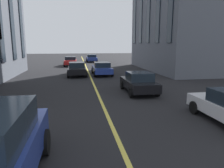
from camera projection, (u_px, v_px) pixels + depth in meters
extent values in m
cube|color=#D8C64C|center=(93.00, 83.00, 17.80)|extent=(80.00, 0.16, 0.01)
cylinder|color=black|center=(44.00, 142.00, 6.12)|extent=(0.76, 0.27, 0.76)
cube|color=black|center=(139.00, 84.00, 14.12)|extent=(3.90, 1.75, 0.55)
cube|color=#19232D|center=(140.00, 76.00, 13.83)|extent=(1.64, 1.54, 0.55)
cylinder|color=black|center=(122.00, 85.00, 15.28)|extent=(0.60, 0.21, 0.60)
cylinder|color=black|center=(144.00, 84.00, 15.55)|extent=(0.60, 0.21, 0.60)
cylinder|color=black|center=(131.00, 93.00, 12.79)|extent=(0.60, 0.21, 0.60)
cylinder|color=black|center=(157.00, 92.00, 13.06)|extent=(0.60, 0.21, 0.60)
cylinder|color=black|center=(194.00, 107.00, 9.78)|extent=(0.60, 0.21, 0.60)
cube|color=black|center=(77.00, 70.00, 21.86)|extent=(4.40, 1.80, 0.55)
cube|color=#19232D|center=(77.00, 65.00, 21.97)|extent=(1.85, 1.58, 0.50)
cylinder|color=black|center=(86.00, 74.00, 20.64)|extent=(0.64, 0.22, 0.64)
cylinder|color=black|center=(68.00, 75.00, 20.36)|extent=(0.64, 0.22, 0.64)
cylinder|color=black|center=(85.00, 71.00, 23.46)|extent=(0.64, 0.22, 0.64)
cylinder|color=black|center=(69.00, 71.00, 23.17)|extent=(0.64, 0.22, 0.64)
cube|color=navy|center=(102.00, 69.00, 22.27)|extent=(4.40, 1.80, 0.55)
cube|color=#19232D|center=(102.00, 65.00, 21.96)|extent=(1.85, 1.58, 0.50)
cylinder|color=black|center=(93.00, 70.00, 23.59)|extent=(0.64, 0.22, 0.64)
cylinder|color=black|center=(108.00, 70.00, 23.87)|extent=(0.64, 0.22, 0.64)
cylinder|color=black|center=(95.00, 74.00, 20.77)|extent=(0.64, 0.22, 0.64)
cylinder|color=black|center=(112.00, 74.00, 21.05)|extent=(0.64, 0.22, 0.64)
cube|color=navy|center=(92.00, 59.00, 39.09)|extent=(4.40, 1.80, 0.55)
cube|color=#19232D|center=(92.00, 56.00, 38.78)|extent=(1.85, 1.58, 0.50)
cylinder|color=black|center=(87.00, 60.00, 40.41)|extent=(0.64, 0.22, 0.64)
cylinder|color=black|center=(96.00, 60.00, 40.69)|extent=(0.64, 0.22, 0.64)
cylinder|color=black|center=(87.00, 61.00, 37.60)|extent=(0.64, 0.22, 0.64)
cylinder|color=black|center=(97.00, 61.00, 37.88)|extent=(0.64, 0.22, 0.64)
cube|color=#B21E1E|center=(71.00, 62.00, 31.92)|extent=(4.40, 1.80, 0.55)
cube|color=#19232D|center=(70.00, 58.00, 32.04)|extent=(1.85, 1.58, 0.50)
cylinder|color=black|center=(76.00, 64.00, 30.71)|extent=(0.64, 0.22, 0.64)
cylinder|color=black|center=(64.00, 65.00, 30.43)|extent=(0.64, 0.22, 0.64)
cylinder|color=black|center=(76.00, 63.00, 33.52)|extent=(0.64, 0.22, 0.64)
cylinder|color=black|center=(65.00, 63.00, 33.24)|extent=(0.64, 0.22, 0.64)
cube|color=#19232D|center=(11.00, 12.00, 20.34)|extent=(1.10, 0.10, 9.16)
cube|color=#19232D|center=(21.00, 17.00, 23.75)|extent=(1.10, 0.10, 9.16)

